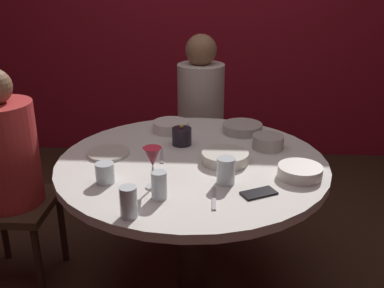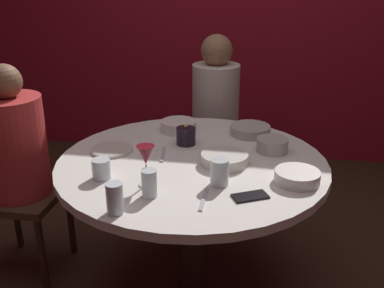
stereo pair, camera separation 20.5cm
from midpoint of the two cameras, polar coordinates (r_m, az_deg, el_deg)
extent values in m
plane|color=#382619|center=(2.46, -2.50, -17.70)|extent=(8.00, 8.00, 0.00)
cube|color=maroon|center=(3.79, 0.26, 17.76)|extent=(6.00, 0.10, 2.60)
cylinder|color=silver|center=(2.09, -2.81, -2.61)|extent=(1.27, 1.27, 0.04)
cylinder|color=#332319|center=(2.26, -2.64, -10.99)|extent=(0.14, 0.14, 0.68)
cylinder|color=#2D2116|center=(2.45, -2.51, -17.43)|extent=(0.60, 0.60, 0.03)
cube|color=#3F2D1E|center=(2.46, -24.34, -7.19)|extent=(0.40, 0.40, 0.04)
cylinder|color=#B22D2D|center=(2.35, -25.36, -1.25)|extent=(0.32, 0.32, 0.51)
cylinder|color=#332319|center=(2.38, -21.57, -14.42)|extent=(0.04, 0.04, 0.43)
cylinder|color=#332319|center=(2.78, -25.18, -9.52)|extent=(0.04, 0.04, 0.43)
cylinder|color=#332319|center=(2.64, -18.57, -10.21)|extent=(0.04, 0.04, 0.43)
cube|color=#3F2D1E|center=(3.03, -0.84, 0.20)|extent=(0.40, 0.40, 0.04)
cylinder|color=beige|center=(2.94, -0.87, 5.26)|extent=(0.31, 0.31, 0.52)
sphere|color=#8C6647|center=(2.86, -0.91, 12.00)|extent=(0.20, 0.20, 0.20)
cylinder|color=#332319|center=(3.29, -3.55, -2.46)|extent=(0.04, 0.04, 0.43)
cylinder|color=#332319|center=(2.99, -4.33, -5.12)|extent=(0.04, 0.04, 0.43)
cylinder|color=#332319|center=(3.27, 2.39, -2.61)|extent=(0.04, 0.04, 0.43)
cylinder|color=#332319|center=(2.96, 2.23, -5.31)|extent=(0.04, 0.04, 0.43)
cylinder|color=black|center=(2.24, -3.94, 0.94)|extent=(0.10, 0.10, 0.09)
sphere|color=#F9D159|center=(2.23, -3.98, 2.29)|extent=(0.02, 0.02, 0.02)
cylinder|color=silver|center=(1.84, -8.19, -5.54)|extent=(0.06, 0.06, 0.01)
cylinder|color=silver|center=(1.82, -8.27, -4.19)|extent=(0.01, 0.01, 0.09)
cone|color=maroon|center=(1.78, -8.41, -1.73)|extent=(0.08, 0.08, 0.08)
cylinder|color=beige|center=(2.19, -13.37, -1.20)|extent=(0.20, 0.20, 0.01)
cube|color=black|center=(1.78, 5.35, -6.40)|extent=(0.16, 0.13, 0.01)
cylinder|color=beige|center=(2.04, 1.44, -1.80)|extent=(0.22, 0.22, 0.05)
cylinder|color=silver|center=(2.44, -5.15, 2.24)|extent=(0.20, 0.20, 0.06)
cylinder|color=silver|center=(1.93, 10.82, -3.59)|extent=(0.19, 0.19, 0.05)
cylinder|color=#B2ADA3|center=(2.42, 4.12, 2.03)|extent=(0.22, 0.22, 0.05)
cylinder|color=#B2ADA3|center=(2.22, 7.20, 0.22)|extent=(0.16, 0.16, 0.07)
cylinder|color=silver|center=(1.62, -11.81, -7.44)|extent=(0.06, 0.06, 0.12)
cylinder|color=silver|center=(1.90, -14.21, -3.70)|extent=(0.08, 0.08, 0.09)
cylinder|color=silver|center=(1.73, -7.66, -5.36)|extent=(0.06, 0.06, 0.11)
cylinder|color=silver|center=(1.83, 1.19, -3.54)|extent=(0.08, 0.08, 0.11)
cube|color=#B7B7BC|center=(1.73, -0.52, -7.10)|extent=(0.02, 0.18, 0.01)
cube|color=#B7B7BC|center=(2.13, -6.69, -1.54)|extent=(0.04, 0.18, 0.01)
camera|label=1|loc=(0.10, -92.86, -1.14)|focal=41.39mm
camera|label=2|loc=(0.10, 87.14, 1.14)|focal=41.39mm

